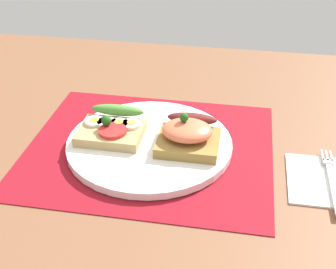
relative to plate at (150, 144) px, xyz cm
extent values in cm
cube|color=brown|center=(0.00, 0.00, -2.51)|extent=(120.00, 90.00, 3.20)
cube|color=maroon|center=(0.00, 0.00, -0.76)|extent=(38.94, 33.31, 0.30)
cylinder|color=white|center=(0.00, 0.00, 0.00)|extent=(26.32, 26.32, 1.21)
cube|color=tan|center=(-6.29, 0.07, 1.41)|extent=(10.18, 7.93, 1.60)
cylinder|color=red|center=(-5.62, -1.10, 2.51)|extent=(4.46, 4.46, 0.60)
ellipsoid|color=#4B8C35|center=(-6.29, 4.43, 3.11)|extent=(8.96, 2.20, 1.80)
sphere|color=#1E5919|center=(-6.89, 0.07, 3.61)|extent=(1.60, 1.60, 1.60)
cylinder|color=white|center=(-9.34, 1.24, 2.46)|extent=(3.14, 3.14, 0.50)
cylinder|color=yellow|center=(-9.34, 1.24, 2.79)|extent=(1.41, 1.41, 0.16)
cylinder|color=white|center=(-7.31, 1.29, 2.46)|extent=(3.14, 3.14, 0.50)
cylinder|color=yellow|center=(-7.31, 1.29, 2.79)|extent=(1.41, 1.41, 0.16)
cylinder|color=white|center=(-5.27, 1.24, 2.46)|extent=(3.14, 3.14, 0.50)
cylinder|color=yellow|center=(-5.27, 1.24, 2.79)|extent=(1.41, 1.41, 0.16)
cylinder|color=white|center=(-3.23, 1.51, 2.46)|extent=(3.14, 3.14, 0.50)
cylinder|color=yellow|center=(-3.23, 1.51, 2.79)|extent=(1.41, 1.41, 0.16)
cube|color=olive|center=(6.29, -0.75, 1.44)|extent=(9.47, 8.17, 1.66)
ellipsoid|color=#E96F4A|center=(6.05, -0.52, 3.52)|extent=(7.77, 6.53, 2.50)
ellipsoid|color=maroon|center=(6.29, 3.74, 3.17)|extent=(8.05, 2.20, 1.80)
sphere|color=#1E5919|center=(5.49, -0.15, 5.47)|extent=(1.40, 1.40, 1.40)
cube|color=#B7B7BC|center=(27.58, -6.27, -0.15)|extent=(0.80, 11.58, 0.32)
cube|color=#B7B7BC|center=(27.58, -0.28, -0.15)|extent=(1.50, 1.20, 0.32)
cube|color=#B7B7BC|center=(26.93, 1.72, -0.15)|extent=(0.32, 2.80, 0.32)
cube|color=#B7B7BC|center=(27.58, 1.72, -0.15)|extent=(0.32, 2.80, 0.32)
cube|color=#B7B7BC|center=(28.23, 1.72, -0.15)|extent=(0.32, 2.80, 0.32)
camera|label=1|loc=(13.54, -59.73, 40.60)|focal=49.17mm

